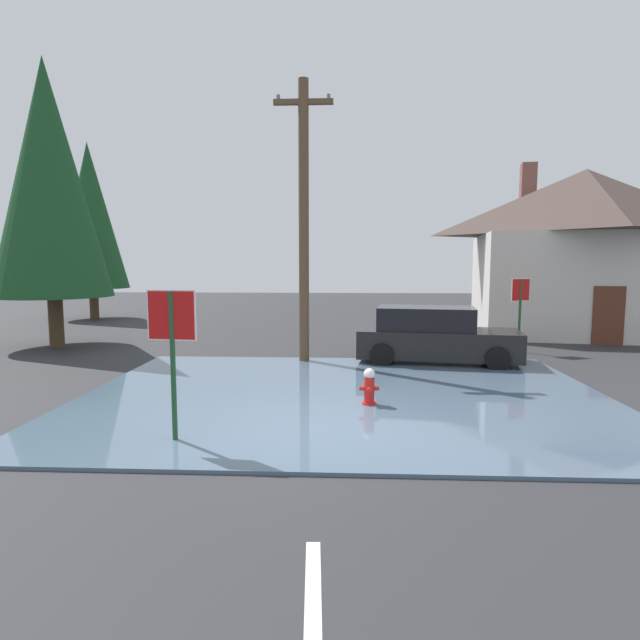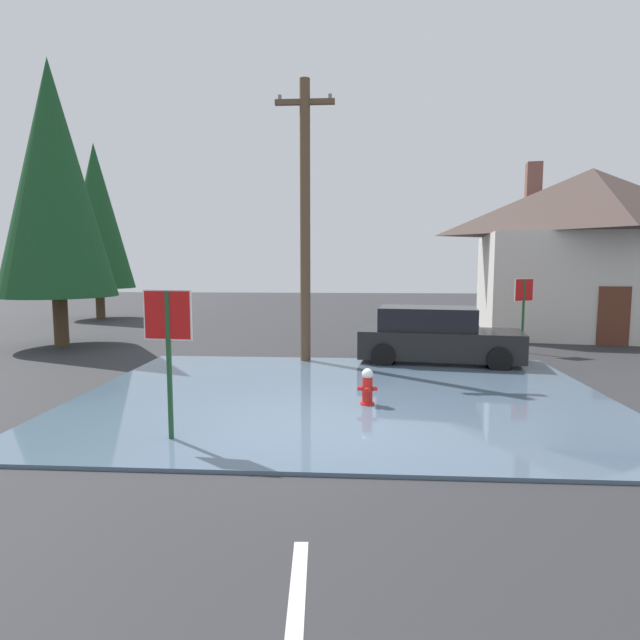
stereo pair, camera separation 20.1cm
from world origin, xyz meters
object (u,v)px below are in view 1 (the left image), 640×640
object	(u,v)px
parked_car	(434,336)
pine_tree_tall_left	(90,216)
pine_tree_mid_left	(48,179)
stop_sign_near	(172,334)
house	(583,249)
utility_pole	(304,218)
stop_sign_far	(520,300)
fire_hydrant	(369,388)

from	to	relation	value
parked_car	pine_tree_tall_left	bearing A→B (deg)	144.24
parked_car	pine_tree_mid_left	world-z (taller)	pine_tree_mid_left
stop_sign_near	house	size ratio (longest dim) A/B	0.26
utility_pole	parked_car	size ratio (longest dim) A/B	1.68
house	stop_sign_far	bearing A→B (deg)	-128.95
stop_sign_far	utility_pole	bearing A→B (deg)	-162.69
fire_hydrant	house	size ratio (longest dim) A/B	0.08
pine_tree_tall_left	stop_sign_near	bearing A→B (deg)	-60.70
utility_pole	house	distance (m)	12.62
fire_hydrant	pine_tree_tall_left	size ratio (longest dim) A/B	0.09
utility_pole	stop_sign_far	xyz separation A→B (m)	(6.56, 2.04, -2.35)
stop_sign_near	parked_car	size ratio (longest dim) A/B	0.52
utility_pole	pine_tree_mid_left	distance (m)	8.90
pine_tree_mid_left	stop_sign_near	bearing A→B (deg)	-52.38
fire_hydrant	pine_tree_mid_left	xyz separation A→B (m)	(-10.07, 6.86, 5.10)
parked_car	pine_tree_tall_left	xyz separation A→B (m)	(-14.93, 10.75, 4.29)
utility_pole	parked_car	xyz separation A→B (m)	(3.62, 0.09, -3.24)
house	fire_hydrant	bearing A→B (deg)	-127.93
pine_tree_tall_left	fire_hydrant	bearing A→B (deg)	-49.86
house	pine_tree_tall_left	xyz separation A→B (m)	(-21.83, 3.90, 1.71)
stop_sign_near	fire_hydrant	xyz separation A→B (m)	(3.10, 2.19, -1.33)
fire_hydrant	pine_tree_mid_left	size ratio (longest dim) A/B	0.08
utility_pole	stop_sign_far	size ratio (longest dim) A/B	3.31
fire_hydrant	house	xyz separation A→B (m)	(8.90, 11.42, 2.96)
fire_hydrant	pine_tree_mid_left	distance (m)	13.21
stop_sign_near	pine_tree_tall_left	distance (m)	20.36
fire_hydrant	house	distance (m)	14.78
fire_hydrant	utility_pole	bearing A→B (deg)	109.86
stop_sign_far	pine_tree_tall_left	xyz separation A→B (m)	(-17.87, 8.80, 3.40)
house	parked_car	xyz separation A→B (m)	(-6.90, -6.85, -2.58)
stop_sign_far	house	world-z (taller)	house
stop_sign_near	pine_tree_mid_left	bearing A→B (deg)	127.62
stop_sign_near	utility_pole	xyz separation A→B (m)	(1.48, 6.67, 2.28)
stop_sign_far	house	distance (m)	6.52
stop_sign_near	house	distance (m)	18.22
house	pine_tree_mid_left	world-z (taller)	pine_tree_mid_left
stop_sign_near	pine_tree_mid_left	size ratio (longest dim) A/B	0.26
fire_hydrant	stop_sign_far	xyz separation A→B (m)	(4.94, 6.53, 1.26)
stop_sign_near	house	world-z (taller)	house
fire_hydrant	utility_pole	distance (m)	5.98
stop_sign_near	pine_tree_tall_left	size ratio (longest dim) A/B	0.28
stop_sign_near	fire_hydrant	bearing A→B (deg)	35.27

